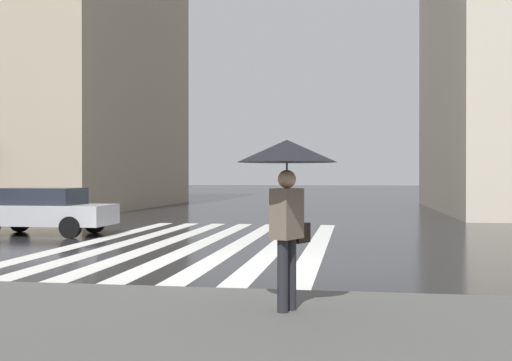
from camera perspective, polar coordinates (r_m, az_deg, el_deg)
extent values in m
plane|color=black|center=(11.97, -2.03, -8.03)|extent=(220.00, 220.00, 0.00)
cube|color=silver|center=(15.75, 5.74, -5.99)|extent=(13.00, 0.50, 0.01)
cube|color=silver|center=(15.84, 2.11, -5.95)|extent=(13.00, 0.50, 0.01)
cube|color=silver|center=(15.99, -1.47, -5.89)|extent=(13.00, 0.50, 0.01)
cube|color=silver|center=(16.20, -4.97, -5.81)|extent=(13.00, 0.50, 0.01)
cube|color=silver|center=(16.46, -8.37, -5.71)|extent=(13.00, 0.50, 0.01)
cube|color=silver|center=(16.79, -11.64, -5.60)|extent=(13.00, 0.50, 0.01)
cube|color=silver|center=(17.16, -14.78, -5.47)|extent=(13.00, 0.50, 0.01)
cube|color=#B7B7BC|center=(19.45, -19.13, -3.00)|extent=(1.75, 4.10, 0.60)
cube|color=#232833|center=(19.50, -19.52, -1.38)|extent=(1.54, 2.46, 0.50)
cylinder|color=black|center=(19.66, -14.76, -3.83)|extent=(0.20, 0.62, 0.62)
cylinder|color=black|center=(18.17, -16.86, -4.18)|extent=(0.20, 0.62, 0.62)
cylinder|color=black|center=(20.79, -21.10, -3.62)|extent=(0.20, 0.62, 0.62)
cube|color=#6B5B4C|center=(7.30, 2.88, -3.09)|extent=(0.46, 0.39, 0.60)
sphere|color=tan|center=(7.29, 2.89, 0.13)|extent=(0.22, 0.22, 0.22)
cylinder|color=#232328|center=(7.31, 2.50, -8.85)|extent=(0.13, 0.13, 0.86)
cylinder|color=#232328|center=(7.46, 3.26, -8.66)|extent=(0.13, 0.13, 0.86)
cube|color=black|center=(7.56, 4.03, -4.87)|extent=(0.32, 0.27, 0.24)
cone|color=black|center=(7.29, 2.89, 2.76)|extent=(1.19, 1.19, 0.27)
cylinder|color=#4C4C51|center=(7.29, 2.89, -1.48)|extent=(0.02, 0.02, 0.81)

